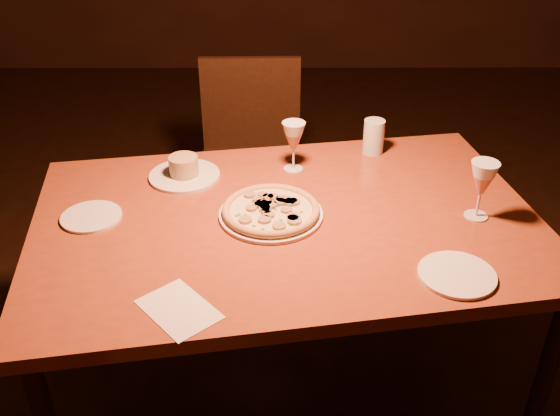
{
  "coord_description": "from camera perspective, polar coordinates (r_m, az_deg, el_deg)",
  "views": [
    {
      "loc": [
        0.02,
        -1.8,
        1.81
      ],
      "look_at": [
        0.03,
        -0.17,
        0.81
      ],
      "focal_mm": 40.0,
      "sensor_mm": 36.0,
      "label": 1
    }
  ],
  "objects": [
    {
      "name": "floor",
      "position": [
        2.55,
        -0.7,
        -13.61
      ],
      "size": [
        7.0,
        7.0,
        0.0
      ],
      "primitive_type": "plane",
      "color": "black",
      "rests_on": "ground"
    },
    {
      "name": "dining_table",
      "position": [
        1.91,
        0.6,
        -2.63
      ],
      "size": [
        1.64,
        1.2,
        0.81
      ],
      "rotation": [
        0.0,
        0.0,
        0.16
      ],
      "color": "#90391E",
      "rests_on": "floor"
    },
    {
      "name": "chair_far",
      "position": [
        2.86,
        -2.65,
        4.93
      ],
      "size": [
        0.46,
        0.46,
        0.94
      ],
      "rotation": [
        0.0,
        0.0,
        0.02
      ],
      "color": "black",
      "rests_on": "floor"
    },
    {
      "name": "pizza_plate",
      "position": [
        1.87,
        -0.84,
        -0.26
      ],
      "size": [
        0.31,
        0.31,
        0.03
      ],
      "color": "silver",
      "rests_on": "dining_table"
    },
    {
      "name": "ramekin_saucer",
      "position": [
        2.1,
        -8.76,
        3.39
      ],
      "size": [
        0.24,
        0.24,
        0.08
      ],
      "color": "silver",
      "rests_on": "dining_table"
    },
    {
      "name": "wine_glass_far",
      "position": [
        2.1,
        1.24,
        5.65
      ],
      "size": [
        0.08,
        0.08,
        0.17
      ],
      "primitive_type": null,
      "color": "#B1674A",
      "rests_on": "dining_table"
    },
    {
      "name": "wine_glass_right",
      "position": [
        1.92,
        17.88,
        1.57
      ],
      "size": [
        0.08,
        0.08,
        0.18
      ],
      "primitive_type": null,
      "color": "#B1674A",
      "rests_on": "dining_table"
    },
    {
      "name": "water_tumbler",
      "position": [
        2.25,
        8.56,
        6.46
      ],
      "size": [
        0.07,
        0.07,
        0.12
      ],
      "primitive_type": "cylinder",
      "color": "#B5BFC6",
      "rests_on": "dining_table"
    },
    {
      "name": "side_plate_left",
      "position": [
        1.95,
        -16.87,
        -0.77
      ],
      "size": [
        0.18,
        0.18,
        0.01
      ],
      "primitive_type": "cylinder",
      "color": "silver",
      "rests_on": "dining_table"
    },
    {
      "name": "side_plate_near",
      "position": [
        1.69,
        15.88,
        -5.89
      ],
      "size": [
        0.2,
        0.2,
        0.01
      ],
      "primitive_type": "cylinder",
      "color": "silver",
      "rests_on": "dining_table"
    },
    {
      "name": "menu_card",
      "position": [
        1.55,
        -9.23,
        -9.12
      ],
      "size": [
        0.23,
        0.24,
        0.0
      ],
      "primitive_type": "cube",
      "rotation": [
        0.0,
        0.0,
        0.72
      ],
      "color": "beige",
      "rests_on": "dining_table"
    }
  ]
}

